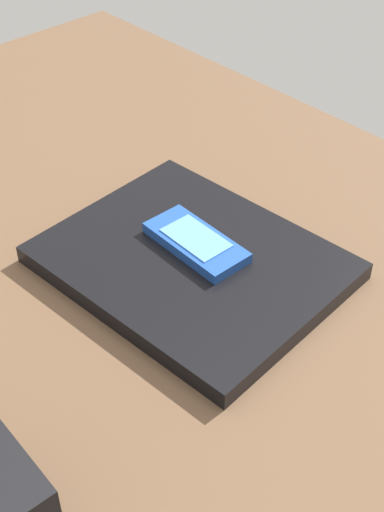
{
  "coord_description": "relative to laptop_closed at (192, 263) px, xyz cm",
  "views": [
    {
      "loc": [
        -49.7,
        38.99,
        55.12
      ],
      "look_at": [
        -6.09,
        -1.62,
        5.0
      ],
      "focal_mm": 50.61,
      "sensor_mm": 36.0,
      "label": 1
    }
  ],
  "objects": [
    {
      "name": "desk_surface",
      "position": [
        6.09,
        1.62,
        -2.54
      ],
      "size": [
        120.0,
        80.0,
        3.0
      ],
      "primitive_type": "cube",
      "color": "brown",
      "rests_on": "ground"
    },
    {
      "name": "cell_phone_on_laptop",
      "position": [
        0.79,
        -1.32,
        1.68
      ],
      "size": [
        12.06,
        5.74,
        1.34
      ],
      "color": "#1E479E",
      "rests_on": "laptop_closed"
    },
    {
      "name": "laptop_closed",
      "position": [
        0.0,
        0.0,
        0.0
      ],
      "size": [
        31.98,
        26.36,
        2.08
      ],
      "primitive_type": "cube",
      "rotation": [
        0.0,
        0.0,
        0.07
      ],
      "color": "black",
      "rests_on": "desk_surface"
    }
  ]
}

